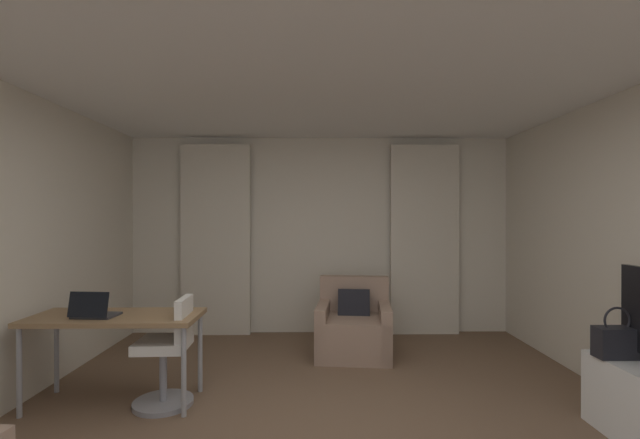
# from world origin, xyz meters

# --- Properties ---
(wall_window) EXTENTS (5.12, 0.06, 2.60)m
(wall_window) POSITION_xyz_m (0.00, 3.03, 1.30)
(wall_window) COLOR beige
(wall_window) RESTS_ON ground
(ceiling) EXTENTS (5.12, 6.12, 0.06)m
(ceiling) POSITION_xyz_m (0.00, 0.00, 2.63)
(ceiling) COLOR white
(ceiling) RESTS_ON wall_left
(curtain_left_panel) EXTENTS (0.90, 0.06, 2.50)m
(curtain_left_panel) POSITION_xyz_m (-1.38, 2.90, 1.25)
(curtain_left_panel) COLOR beige
(curtain_left_panel) RESTS_ON ground
(curtain_right_panel) EXTENTS (0.90, 0.06, 2.50)m
(curtain_right_panel) POSITION_xyz_m (1.38, 2.90, 1.25)
(curtain_right_panel) COLOR beige
(curtain_right_panel) RESTS_ON ground
(armchair) EXTENTS (0.89, 0.86, 0.84)m
(armchair) POSITION_xyz_m (0.36, 2.06, 0.29)
(armchair) COLOR #997A66
(armchair) RESTS_ON ground
(desk) EXTENTS (1.36, 0.58, 0.73)m
(desk) POSITION_xyz_m (-1.72, 0.82, 0.67)
(desk) COLOR olive
(desk) RESTS_ON ground
(desk_chair) EXTENTS (0.48, 0.48, 0.88)m
(desk_chair) POSITION_xyz_m (-1.28, 0.78, 0.39)
(desk_chair) COLOR gray
(desk_chair) RESTS_ON ground
(laptop) EXTENTS (0.34, 0.27, 0.22)m
(laptop) POSITION_xyz_m (-1.86, 0.73, 0.78)
(laptop) COLOR #2D2D33
(laptop) RESTS_ON desk
(handbag_primary) EXTENTS (0.30, 0.14, 0.37)m
(handbag_primary) POSITION_xyz_m (2.09, 0.31, 0.65)
(handbag_primary) COLOR black
(handbag_primary) RESTS_ON tv_console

